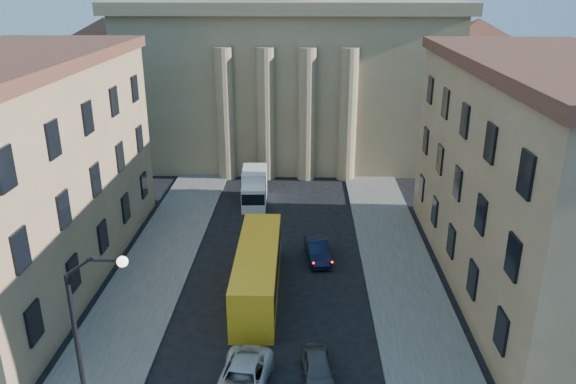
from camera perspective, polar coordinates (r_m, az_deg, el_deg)
name	(u,v)px	position (r m, az deg, el deg)	size (l,w,h in m)	color
sidewalk_left	(134,309)	(36.24, -15.41, -11.34)	(5.00, 60.00, 0.15)	#54524D
sidewalk_right	(413,313)	(35.36, 12.61, -11.93)	(5.00, 60.00, 0.15)	#54524D
church	(290,45)	(67.09, 0.18, 14.70)	(68.02, 28.76, 36.60)	#887853
building_left	(8,172)	(39.87, -26.55, 1.80)	(11.60, 26.60, 14.70)	tan
building_right	(549,178)	(38.27, 25.01, 1.32)	(11.60, 26.60, 14.70)	tan
street_lamp	(88,333)	(25.12, -19.64, -13.33)	(2.62, 0.44, 8.83)	black
car_left_mid	(242,381)	(28.69, -4.68, -18.58)	(2.38, 5.16, 1.43)	beige
car_right_far	(318,370)	(29.38, 3.07, -17.59)	(1.54, 3.84, 1.31)	#454549
car_right_distant	(318,250)	(40.56, 3.02, -5.94)	(1.47, 4.21, 1.39)	black
city_bus	(258,269)	(35.94, -3.09, -7.85)	(2.71, 11.22, 3.16)	#FCAF1C
box_truck	(254,188)	(50.41, -3.43, 0.39)	(2.35, 5.47, 2.95)	silver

